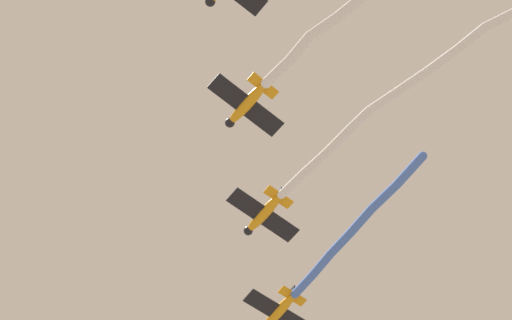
% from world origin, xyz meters
% --- Properties ---
extents(airplane_lead, '(7.34, 5.98, 1.92)m').
position_xyz_m(airplane_lead, '(5.11, 5.99, 76.80)').
color(airplane_lead, orange).
extents(smoke_trail_lead, '(11.83, 17.09, 2.46)m').
position_xyz_m(smoke_trail_lead, '(-1.93, -4.30, 75.82)').
color(smoke_trail_lead, '#4C75DB').
extents(airplane_left_wing, '(7.42, 5.90, 1.92)m').
position_xyz_m(airplane_left_wing, '(-5.95, 3.33, 77.05)').
color(airplane_left_wing, orange).
extents(smoke_trail_left_wing, '(10.09, 28.80, 3.49)m').
position_xyz_m(smoke_trail_left_wing, '(-12.66, -12.78, 78.09)').
color(smoke_trail_left_wing, white).
extents(airplane_right_wing, '(7.49, 5.85, 1.92)m').
position_xyz_m(airplane_right_wing, '(-17.02, 0.67, 77.30)').
color(airplane_right_wing, orange).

